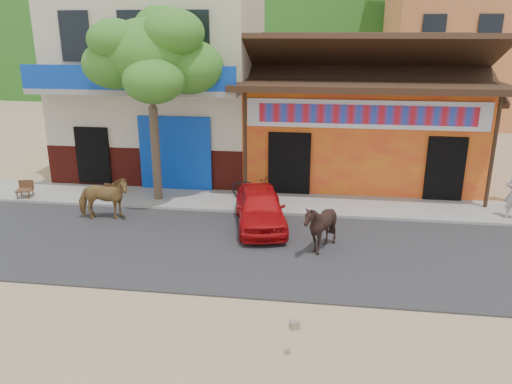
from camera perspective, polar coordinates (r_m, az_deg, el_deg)
ground at (r=10.63m, az=3.04°, el=-12.44°), size 120.00×120.00×0.00m
road at (r=12.84m, az=4.02°, el=-6.74°), size 60.00×5.00×0.04m
sidewalk at (r=16.07m, az=4.91°, el=-1.42°), size 60.00×2.00×0.12m
dance_club at (r=19.52m, az=11.63°, el=7.05°), size 8.00×6.00×3.60m
cafe_building at (r=20.21m, az=-10.28°, el=12.37°), size 7.00×6.00×7.00m
apartment_front at (r=34.17m, az=23.08°, el=17.68°), size 9.00×9.00×12.00m
tree at (r=16.02m, az=-11.72°, el=9.51°), size 3.00×3.00×6.00m
cow_tan at (r=15.28m, az=-17.05°, el=-0.70°), size 1.65×0.97×1.31m
cow_dark at (r=12.60m, az=7.35°, el=-3.96°), size 1.50×1.42×1.32m
red_car at (r=14.14m, az=0.48°, el=-1.77°), size 1.99×3.50×1.12m
scooter at (r=16.07m, az=-0.39°, el=0.44°), size 1.67×1.15×0.83m
cafe_chair_left at (r=16.93m, az=-16.77°, el=0.67°), size 0.51×0.51×0.89m
cafe_chair_right at (r=18.04m, az=-25.04°, el=0.97°), size 0.56×0.56×1.01m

